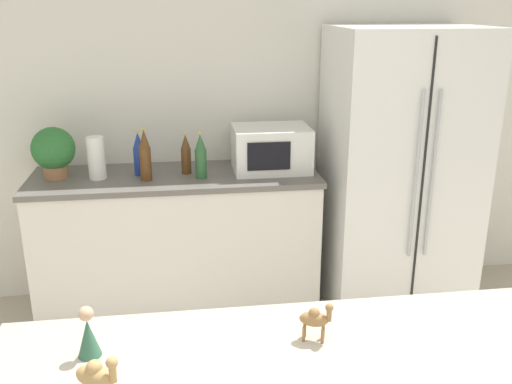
{
  "coord_description": "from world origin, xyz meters",
  "views": [
    {
      "loc": [
        -0.27,
        -1.05,
        1.97
      ],
      "look_at": [
        0.07,
        1.35,
        1.15
      ],
      "focal_mm": 40.0,
      "sensor_mm": 36.0,
      "label": 1
    }
  ],
  "objects_px": {
    "back_bottle_1": "(145,155)",
    "paper_towel_roll": "(96,158)",
    "microwave": "(271,149)",
    "back_bottle_0": "(186,154)",
    "wise_man_figurine_crimson": "(88,335)",
    "potted_plant": "(53,151)",
    "refrigerator": "(399,172)",
    "back_bottle_2": "(139,154)",
    "back_bottle_3": "(201,156)",
    "camel_figurine": "(97,376)",
    "camel_figurine_second": "(316,318)"
  },
  "relations": [
    {
      "from": "back_bottle_0",
      "to": "back_bottle_1",
      "type": "bearing_deg",
      "value": -156.48
    },
    {
      "from": "potted_plant",
      "to": "back_bottle_2",
      "type": "bearing_deg",
      "value": -0.29
    },
    {
      "from": "back_bottle_3",
      "to": "camel_figurine",
      "type": "relative_size",
      "value": 1.88
    },
    {
      "from": "back_bottle_3",
      "to": "back_bottle_1",
      "type": "bearing_deg",
      "value": 179.43
    },
    {
      "from": "wise_man_figurine_crimson",
      "to": "back_bottle_0",
      "type": "bearing_deg",
      "value": 81.3
    },
    {
      "from": "back_bottle_1",
      "to": "wise_man_figurine_crimson",
      "type": "distance_m",
      "value": 1.93
    },
    {
      "from": "camel_figurine",
      "to": "potted_plant",
      "type": "bearing_deg",
      "value": 103.26
    },
    {
      "from": "back_bottle_0",
      "to": "wise_man_figurine_crimson",
      "type": "bearing_deg",
      "value": -98.7
    },
    {
      "from": "paper_towel_roll",
      "to": "back_bottle_3",
      "type": "relative_size",
      "value": 0.91
    },
    {
      "from": "back_bottle_2",
      "to": "back_bottle_3",
      "type": "bearing_deg",
      "value": -17.5
    },
    {
      "from": "potted_plant",
      "to": "camel_figurine_second",
      "type": "height_order",
      "value": "potted_plant"
    },
    {
      "from": "paper_towel_roll",
      "to": "back_bottle_0",
      "type": "relative_size",
      "value": 1.0
    },
    {
      "from": "paper_towel_roll",
      "to": "microwave",
      "type": "relative_size",
      "value": 0.54
    },
    {
      "from": "back_bottle_2",
      "to": "back_bottle_1",
      "type": "bearing_deg",
      "value": -68.69
    },
    {
      "from": "camel_figurine_second",
      "to": "refrigerator",
      "type": "bearing_deg",
      "value": 62.3
    },
    {
      "from": "paper_towel_roll",
      "to": "back_bottle_2",
      "type": "bearing_deg",
      "value": 10.32
    },
    {
      "from": "paper_towel_roll",
      "to": "camel_figurine",
      "type": "xyz_separation_m",
      "value": [
        0.28,
        -2.22,
        0.04
      ]
    },
    {
      "from": "potted_plant",
      "to": "back_bottle_1",
      "type": "relative_size",
      "value": 0.98
    },
    {
      "from": "refrigerator",
      "to": "back_bottle_0",
      "type": "height_order",
      "value": "refrigerator"
    },
    {
      "from": "camel_figurine_second",
      "to": "back_bottle_3",
      "type": "bearing_deg",
      "value": 97.26
    },
    {
      "from": "back_bottle_0",
      "to": "camel_figurine",
      "type": "relative_size",
      "value": 1.71
    },
    {
      "from": "potted_plant",
      "to": "wise_man_figurine_crimson",
      "type": "relative_size",
      "value": 2.04
    },
    {
      "from": "back_bottle_1",
      "to": "wise_man_figurine_crimson",
      "type": "relative_size",
      "value": 2.08
    },
    {
      "from": "back_bottle_1",
      "to": "camel_figurine",
      "type": "height_order",
      "value": "back_bottle_1"
    },
    {
      "from": "refrigerator",
      "to": "potted_plant",
      "type": "distance_m",
      "value": 2.17
    },
    {
      "from": "back_bottle_1",
      "to": "camel_figurine_second",
      "type": "distance_m",
      "value": 2.03
    },
    {
      "from": "refrigerator",
      "to": "microwave",
      "type": "relative_size",
      "value": 3.8
    },
    {
      "from": "refrigerator",
      "to": "back_bottle_0",
      "type": "relative_size",
      "value": 7.04
    },
    {
      "from": "back_bottle_3",
      "to": "camel_figurine",
      "type": "bearing_deg",
      "value": -99.17
    },
    {
      "from": "back_bottle_1",
      "to": "wise_man_figurine_crimson",
      "type": "xyz_separation_m",
      "value": [
        -0.07,
        -1.93,
        -0.0
      ]
    },
    {
      "from": "potted_plant",
      "to": "camel_figurine_second",
      "type": "bearing_deg",
      "value": -61.28
    },
    {
      "from": "back_bottle_0",
      "to": "camel_figurine",
      "type": "height_order",
      "value": "back_bottle_0"
    },
    {
      "from": "refrigerator",
      "to": "back_bottle_3",
      "type": "height_order",
      "value": "refrigerator"
    },
    {
      "from": "paper_towel_roll",
      "to": "back_bottle_3",
      "type": "bearing_deg",
      "value": -6.68
    },
    {
      "from": "microwave",
      "to": "back_bottle_0",
      "type": "distance_m",
      "value": 0.54
    },
    {
      "from": "back_bottle_1",
      "to": "paper_towel_roll",
      "type": "bearing_deg",
      "value": 166.63
    },
    {
      "from": "back_bottle_1",
      "to": "back_bottle_0",
      "type": "bearing_deg",
      "value": 23.52
    },
    {
      "from": "camel_figurine_second",
      "to": "back_bottle_0",
      "type": "bearing_deg",
      "value": 99.28
    },
    {
      "from": "refrigerator",
      "to": "microwave",
      "type": "bearing_deg",
      "value": 173.11
    },
    {
      "from": "potted_plant",
      "to": "back_bottle_2",
      "type": "distance_m",
      "value": 0.51
    },
    {
      "from": "wise_man_figurine_crimson",
      "to": "microwave",
      "type": "bearing_deg",
      "value": 67.4
    },
    {
      "from": "camel_figurine",
      "to": "paper_towel_roll",
      "type": "bearing_deg",
      "value": 97.18
    },
    {
      "from": "refrigerator",
      "to": "back_bottle_1",
      "type": "height_order",
      "value": "refrigerator"
    },
    {
      "from": "back_bottle_0",
      "to": "camel_figurine_second",
      "type": "height_order",
      "value": "back_bottle_0"
    },
    {
      "from": "microwave",
      "to": "back_bottle_3",
      "type": "distance_m",
      "value": 0.47
    },
    {
      "from": "refrigerator",
      "to": "potted_plant",
      "type": "height_order",
      "value": "refrigerator"
    },
    {
      "from": "refrigerator",
      "to": "camel_figurine",
      "type": "relative_size",
      "value": 12.01
    },
    {
      "from": "back_bottle_0",
      "to": "camel_figurine_second",
      "type": "xyz_separation_m",
      "value": [
        0.33,
        -2.05,
        0.03
      ]
    },
    {
      "from": "camel_figurine",
      "to": "camel_figurine_second",
      "type": "height_order",
      "value": "camel_figurine"
    },
    {
      "from": "potted_plant",
      "to": "camel_figurine_second",
      "type": "distance_m",
      "value": 2.35
    }
  ]
}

